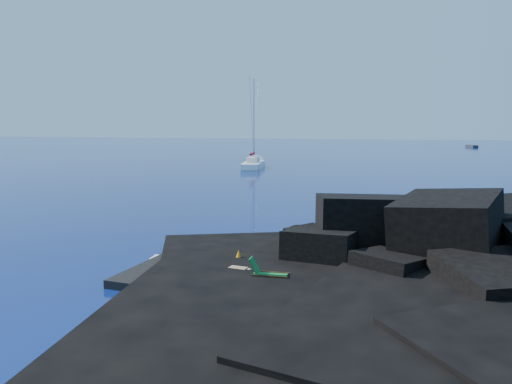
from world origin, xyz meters
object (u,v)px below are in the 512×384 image
deck_chair (271,269)px  sunbather (238,270)px  marker_cone (239,256)px  distant_boat_a (472,147)px  sailboat (253,168)px

deck_chair → sunbather: deck_chair is taller
marker_cone → distant_boat_a: size_ratio=0.13×
sailboat → deck_chair: bearing=-82.2°
sunbather → distant_boat_a: (29.26, 132.03, -0.54)m
marker_cone → distant_boat_a: bearing=77.2°
sunbather → marker_cone: bearing=114.6°
sailboat → sunbather: sailboat is taller
sailboat → marker_cone: size_ratio=21.25×
distant_boat_a → sunbather: bearing=-118.7°
deck_chair → sunbather: (-1.54, 0.65, -0.32)m
sailboat → deck_chair: (14.83, -53.41, 0.87)m
sunbather → marker_cone: 1.67m
sunbather → marker_cone: (-0.45, 1.60, 0.12)m
sailboat → marker_cone: 52.74m
deck_chair → marker_cone: deck_chair is taller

